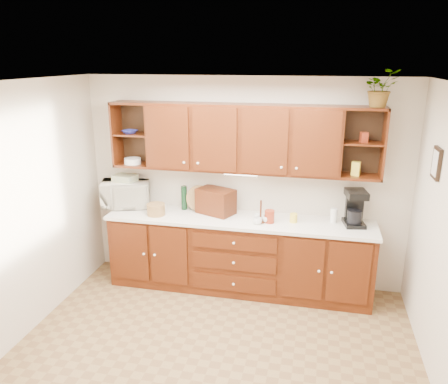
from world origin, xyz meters
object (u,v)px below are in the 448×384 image
at_px(microwave, 126,194).
at_px(bread_box, 216,201).
at_px(potted_plant, 380,88).
at_px(coffee_maker, 355,208).

distance_m(microwave, bread_box, 1.21).
xyz_separation_m(bread_box, potted_plant, (1.80, -0.02, 1.39)).
height_order(bread_box, coffee_maker, coffee_maker).
xyz_separation_m(microwave, coffee_maker, (2.86, -0.05, 0.03)).
bearing_deg(potted_plant, microwave, 179.26).
bearing_deg(bread_box, microwave, -157.64).
bearing_deg(microwave, coffee_maker, -19.71).
relative_size(microwave, coffee_maker, 1.45).
bearing_deg(microwave, bread_box, -19.75).
height_order(coffee_maker, potted_plant, potted_plant).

